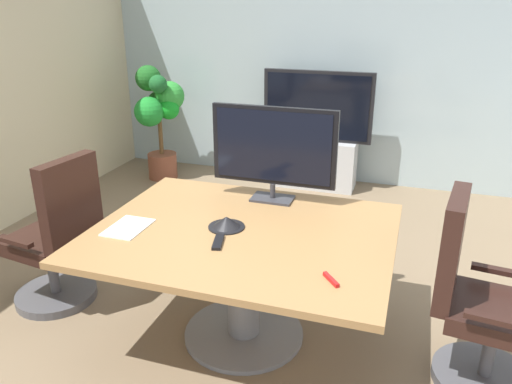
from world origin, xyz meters
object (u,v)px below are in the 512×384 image
at_px(wall_display_unit, 316,149).
at_px(remote_control, 218,242).
at_px(conference_table, 243,257).
at_px(conference_phone, 226,223).
at_px(tv_monitor, 274,149).
at_px(potted_plant, 159,113).
at_px(office_chair_left, 58,244).
at_px(office_chair_right, 477,309).

bearing_deg(wall_display_unit, remote_control, -88.73).
relative_size(conference_table, conference_phone, 7.98).
bearing_deg(remote_control, conference_phone, 85.41).
bearing_deg(wall_display_unit, tv_monitor, -85.77).
xyz_separation_m(tv_monitor, potted_plant, (-1.96, 2.03, -0.31)).
bearing_deg(conference_phone, potted_plant, 125.58).
height_order(tv_monitor, potted_plant, tv_monitor).
relative_size(office_chair_left, tv_monitor, 1.30).
distance_m(conference_phone, remote_control, 0.22).
relative_size(tv_monitor, remote_control, 4.94).
bearing_deg(conference_phone, conference_table, -2.90).
xyz_separation_m(wall_display_unit, remote_control, (0.07, -3.05, 0.31)).
xyz_separation_m(tv_monitor, conference_phone, (-0.14, -0.52, -0.33)).
relative_size(conference_table, tv_monitor, 2.09).
relative_size(conference_table, remote_control, 10.32).
height_order(wall_display_unit, potted_plant, potted_plant).
xyz_separation_m(office_chair_right, potted_plant, (-3.26, 2.53, 0.34)).
bearing_deg(potted_plant, wall_display_unit, 8.98).
distance_m(conference_table, wall_display_unit, 2.85).
height_order(office_chair_left, remote_control, office_chair_left).
relative_size(office_chair_right, tv_monitor, 1.30).
xyz_separation_m(office_chair_left, conference_phone, (1.22, 0.04, 0.32)).
bearing_deg(wall_display_unit, office_chair_right, -62.38).
height_order(conference_table, office_chair_left, office_chair_left).
height_order(office_chair_right, conference_phone, office_chair_right).
height_order(office_chair_right, potted_plant, potted_plant).
distance_m(conference_table, office_chair_left, 1.34).
distance_m(wall_display_unit, potted_plant, 1.85).
distance_m(conference_table, remote_control, 0.29).
xyz_separation_m(office_chair_left, office_chair_right, (2.66, 0.07, 0.00)).
height_order(office_chair_right, remote_control, office_chair_right).
bearing_deg(tv_monitor, remote_control, -98.04).
xyz_separation_m(wall_display_unit, potted_plant, (-1.79, -0.28, 0.35)).
bearing_deg(potted_plant, office_chair_left, -76.92).
bearing_deg(conference_phone, office_chair_right, 1.00).
xyz_separation_m(office_chair_left, remote_control, (1.26, -0.17, 0.30)).
bearing_deg(tv_monitor, office_chair_right, -20.83).
height_order(office_chair_right, wall_display_unit, wall_display_unit).
bearing_deg(remote_control, office_chair_right, -4.16).
relative_size(office_chair_right, wall_display_unit, 0.83).
bearing_deg(conference_phone, tv_monitor, 75.10).
distance_m(potted_plant, conference_phone, 3.14).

